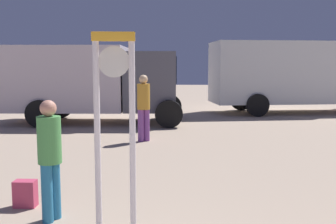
# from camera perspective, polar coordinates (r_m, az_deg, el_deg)

# --- Properties ---
(standing_clock) EXTENTS (0.48, 0.12, 2.37)m
(standing_clock) POSITION_cam_1_polar(r_m,az_deg,el_deg) (4.44, -7.68, -0.90)
(standing_clock) COLOR white
(standing_clock) RESTS_ON ground_plane
(person_near_clock) EXTENTS (0.30, 0.30, 1.57)m
(person_near_clock) POSITION_cam_1_polar(r_m,az_deg,el_deg) (5.30, -16.66, -5.82)
(person_near_clock) COLOR teal
(person_near_clock) RESTS_ON ground_plane
(backpack) EXTENTS (0.31, 0.23, 0.38)m
(backpack) POSITION_cam_1_polar(r_m,az_deg,el_deg) (6.10, -19.84, -11.02)
(backpack) COLOR #CB405F
(backpack) RESTS_ON ground_plane
(person_distant) EXTENTS (0.34, 0.34, 1.76)m
(person_distant) POSITION_cam_1_polar(r_m,az_deg,el_deg) (10.46, -3.54, 1.11)
(person_distant) COLOR #834696
(person_distant) RESTS_ON ground_plane
(box_truck_near) EXTENTS (6.18, 2.73, 2.66)m
(box_truck_near) POSITION_cam_1_polar(r_m,az_deg,el_deg) (14.17, -11.20, 4.54)
(box_truck_near) COLOR silver
(box_truck_near) RESTS_ON ground_plane
(box_truck_far) EXTENTS (7.27, 3.38, 2.98)m
(box_truck_far) POSITION_cam_1_polar(r_m,az_deg,el_deg) (17.56, 16.84, 5.17)
(box_truck_far) COLOR silver
(box_truck_far) RESTS_ON ground_plane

